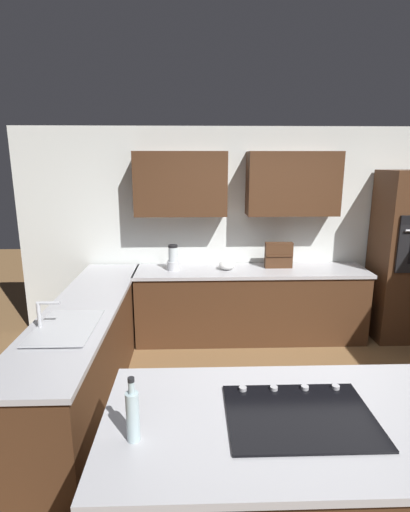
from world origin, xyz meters
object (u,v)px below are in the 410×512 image
Objects in this scene: mixing_bowl at (227,265)px; spice_rack at (279,255)px; blender at (173,259)px; wall_oven at (409,257)px; sink_unit at (65,327)px; cooktop at (300,415)px; oil_bottle at (133,415)px.

mixing_bowl is 0.66m from spice_rack.
wall_oven is at bearing 179.76° from blender.
spice_rack is (-2.08, -1.77, 0.14)m from sink_unit.
sink_unit is at bearing -36.04° from cooktop.
cooktop is 2.95m from blender.
sink_unit is 2.09× the size of spice_rack.
sink_unit is 2.26× the size of blender.
wall_oven reaches higher than oil_bottle.
wall_oven is 4.05m from sink_unit.
spice_rack reaches higher than cooktop.
mixing_bowl is at bearing 180.00° from blender.
oil_bottle is (-0.73, 1.29, 0.12)m from sink_unit.
mixing_bowl is at bearing -130.10° from sink_unit.
sink_unit is 1.94m from cooktop.
wall_oven is at bearing -134.73° from oil_bottle.
mixing_bowl is 3.07m from oil_bottle.
blender is 0.94× the size of oil_bottle.
wall_oven reaches higher than sink_unit.
sink_unit is 2.73m from spice_rack.
sink_unit is 2.12× the size of oil_bottle.
cooktop is at bearing -169.81° from oil_bottle.
blender is (-0.78, -1.70, 0.11)m from sink_unit.
wall_oven reaches higher than blender.
sink_unit is 2.22m from mixing_bowl.
blender reaches higher than mixing_bowl.
sink_unit is at bearing 40.39° from spice_rack.
spice_rack reaches higher than mixing_bowl.
sink_unit reaches higher than mixing_bowl.
oil_bottle reaches higher than mixing_bowl.
wall_oven is at bearing -155.40° from sink_unit.
wall_oven reaches higher than mixing_bowl.
spice_rack is at bearing -173.68° from mixing_bowl.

